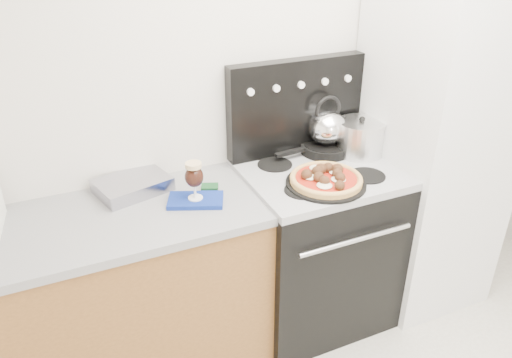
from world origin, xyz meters
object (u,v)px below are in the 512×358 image
oven_mitt (196,200)px  base_cabinet (110,304)px  pizza_pan (326,183)px  stock_pot (360,139)px  tea_kettle (327,124)px  fridge (433,144)px  pizza (326,178)px  beer_glass (194,181)px  skillet (325,148)px  stove_body (315,248)px

oven_mitt → base_cabinet: bearing=175.2°
pizza_pan → stock_pot: (0.34, 0.23, 0.08)m
tea_kettle → fridge: bearing=-23.4°
pizza → pizza_pan: bearing=0.0°
base_cabinet → beer_glass: bearing=-4.8°
stock_pot → skillet: bearing=148.2°
fridge → pizza_pan: bearing=-171.3°
stove_body → pizza_pan: pizza_pan is taller
fridge → stock_pot: size_ratio=7.84×
stove_body → stock_pot: 0.65m
stove_body → fridge: 0.87m
fridge → pizza_pan: fridge is taller
pizza → skillet: size_ratio=1.27×
pizza → oven_mitt: bearing=168.2°
stove_body → stock_pot: (0.29, 0.09, 0.57)m
pizza_pan → pizza: pizza is taller
oven_mitt → pizza: 0.63m
pizza → stock_pot: (0.34, 0.23, 0.05)m
pizza → tea_kettle: tea_kettle is taller
base_cabinet → tea_kettle: (1.25, 0.16, 0.65)m
oven_mitt → pizza: bearing=-11.8°
oven_mitt → pizza_pan: bearing=-11.8°
fridge → oven_mitt: size_ratio=7.65×
tea_kettle → stock_pot: size_ratio=0.93×
oven_mitt → pizza_pan: size_ratio=0.65×
beer_glass → pizza_pan: (0.61, -0.13, -0.09)m
beer_glass → pizza_pan: size_ratio=0.48×
fridge → tea_kettle: fridge is taller
beer_glass → base_cabinet: bearing=175.2°
stove_body → skillet: (0.14, 0.18, 0.50)m
pizza → skillet: pizza is taller
fridge → skillet: bearing=159.8°
beer_glass → tea_kettle: tea_kettle is taller
fridge → pizza_pan: (-0.75, -0.11, -0.02)m
oven_mitt → stock_pot: (0.95, 0.10, 0.10)m
beer_glass → skillet: beer_glass is taller
pizza_pan → tea_kettle: size_ratio=1.71×
oven_mitt → pizza: (0.61, -0.13, 0.05)m
oven_mitt → pizza_pan: pizza_pan is taller
pizza → stock_pot: size_ratio=1.42×
fridge → pizza: fridge is taller
base_cabinet → pizza: (1.05, -0.16, 0.53)m
pizza → tea_kettle: 0.39m
pizza → skillet: bearing=59.1°
base_cabinet → pizza_pan: bearing=-8.9°
base_cabinet → stove_body: bearing=-1.3°
oven_mitt → tea_kettle: size_ratio=1.10×
stove_body → beer_glass: size_ratio=4.82×
tea_kettle → stock_pot: tea_kettle is taller
stove_body → pizza_pan: 0.51m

